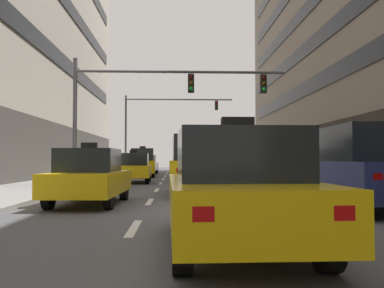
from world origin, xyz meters
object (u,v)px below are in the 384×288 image
object	(u,v)px
traffic_signal_0	(153,95)
pedestrian_0	(350,163)
car_driving_0	(146,165)
taxi_driving_4	(195,165)
traffic_signal_1	(158,118)
taxi_driving_3	(189,167)
taxi_driving_2	(143,163)
taxi_driving_6	(236,191)
taxi_driving_1	(134,168)
taxi_driving_5	(90,177)
car_parked_1	(364,168)

from	to	relation	value
traffic_signal_0	pedestrian_0	distance (m)	11.09
car_driving_0	pedestrian_0	xyz separation A→B (m)	(11.80, -16.12, 0.27)
taxi_driving_4	traffic_signal_0	bearing A→B (deg)	116.06
car_driving_0	traffic_signal_1	world-z (taller)	traffic_signal_1
traffic_signal_0	taxi_driving_3	bearing A→B (deg)	80.14
taxi_driving_2	taxi_driving_6	xyz separation A→B (m)	(3.25, -25.19, -0.21)
car_driving_0	traffic_signal_0	distance (m)	19.46
taxi_driving_2	pedestrian_0	xyz separation A→B (m)	(11.61, -9.22, 0.06)
car_driving_0	taxi_driving_2	xyz separation A→B (m)	(0.19, -6.90, 0.21)
car_driving_0	traffic_signal_1	distance (m)	4.38
taxi_driving_1	pedestrian_0	world-z (taller)	taxi_driving_1
taxi_driving_3	taxi_driving_6	xyz separation A→B (m)	(-0.13, -24.45, 0.05)
taxi_driving_2	taxi_driving_4	xyz separation A→B (m)	(3.12, -15.74, 0.03)
traffic_signal_1	taxi_driving_2	bearing A→B (deg)	-96.17
pedestrian_0	taxi_driving_5	bearing A→B (deg)	-139.95
taxi_driving_6	car_driving_0	bearing A→B (deg)	96.12
taxi_driving_5	pedestrian_0	size ratio (longest dim) A/B	2.58
taxi_driving_6	pedestrian_0	distance (m)	18.03
taxi_driving_2	traffic_signal_0	distance (m)	12.68
taxi_driving_4	taxi_driving_6	distance (m)	9.46
taxi_driving_2	pedestrian_0	bearing A→B (deg)	-38.44
taxi_driving_1	car_parked_1	size ratio (longest dim) A/B	0.99
taxi_driving_6	traffic_signal_1	xyz separation A→B (m)	(-2.45, 32.61, 4.23)
taxi_driving_5	pedestrian_0	world-z (taller)	pedestrian_0
taxi_driving_2	traffic_signal_1	size ratio (longest dim) A/B	0.45
taxi_driving_1	taxi_driving_6	bearing A→B (deg)	-79.87
taxi_driving_1	taxi_driving_2	xyz separation A→B (m)	(-0.08, 7.42, 0.23)
car_parked_1	car_driving_0	bearing A→B (deg)	104.90
taxi_driving_6	taxi_driving_5	bearing A→B (deg)	118.21
taxi_driving_5	taxi_driving_1	bearing A→B (deg)	89.35
taxi_driving_5	traffic_signal_0	bearing A→B (deg)	78.04
car_driving_0	pedestrian_0	world-z (taller)	pedestrian_0
car_parked_1	pedestrian_0	world-z (taller)	car_parked_1
taxi_driving_2	pedestrian_0	distance (m)	14.83
taxi_driving_5	taxi_driving_3	bearing A→B (deg)	79.35
car_driving_0	car_parked_1	size ratio (longest dim) A/B	1.02
taxi_driving_3	taxi_driving_6	world-z (taller)	taxi_driving_6
car_driving_0	traffic_signal_0	xyz separation A→B (m)	(1.58, -19.10, 3.36)
taxi_driving_6	pedestrian_0	bearing A→B (deg)	62.36
taxi_driving_1	taxi_driving_2	size ratio (longest dim) A/B	1.01
taxi_driving_4	taxi_driving_5	world-z (taller)	taxi_driving_4
taxi_driving_4	car_parked_1	xyz separation A→B (m)	(4.04, -4.99, -0.01)
taxi_driving_2	taxi_driving_6	world-z (taller)	taxi_driving_2
taxi_driving_2	taxi_driving_3	xyz separation A→B (m)	(3.38, -0.73, -0.26)
taxi_driving_1	car_parked_1	bearing A→B (deg)	-61.97
taxi_driving_6	traffic_signal_0	world-z (taller)	traffic_signal_0
taxi_driving_3	car_parked_1	bearing A→B (deg)	-79.30
car_driving_0	traffic_signal_0	bearing A→B (deg)	-85.28
car_driving_0	car_parked_1	distance (m)	28.58
car_driving_0	taxi_driving_4	bearing A→B (deg)	-81.69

